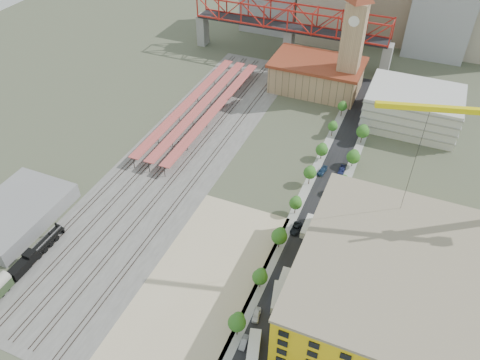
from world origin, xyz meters
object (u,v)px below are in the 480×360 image
at_px(locomotive, 39,250).
at_px(construction_building, 393,289).
at_px(clock_tower, 354,31).
at_px(site_trailer_c, 283,283).
at_px(site_trailer_b, 277,297).
at_px(site_trailer_d, 307,226).
at_px(site_trailer_a, 253,352).
at_px(car_0, 256,315).

bearing_deg(locomotive, construction_building, 11.30).
distance_m(clock_tower, site_trailer_c, 106.15).
relative_size(construction_building, site_trailer_b, 5.79).
distance_m(clock_tower, site_trailer_d, 84.99).
bearing_deg(site_trailer_a, car_0, 92.49).
relative_size(site_trailer_b, car_0, 1.98).
height_order(site_trailer_a, site_trailer_b, site_trailer_a).
bearing_deg(site_trailer_c, construction_building, 0.91).
relative_size(site_trailer_a, car_0, 2.30).
height_order(site_trailer_a, site_trailer_c, site_trailer_a).
bearing_deg(car_0, locomotive, 175.36).
bearing_deg(site_trailer_a, clock_tower, 79.04).
height_order(clock_tower, construction_building, clock_tower).
bearing_deg(car_0, site_trailer_c, 66.42).
relative_size(site_trailer_a, site_trailer_b, 1.17).
distance_m(clock_tower, locomotive, 134.50).
relative_size(site_trailer_b, site_trailer_d, 1.01).
relative_size(clock_tower, site_trailer_b, 5.95).
relative_size(site_trailer_a, site_trailer_c, 1.16).
xyz_separation_m(site_trailer_b, car_0, (-3.00, -6.62, -0.44)).
relative_size(construction_building, site_trailer_d, 5.86).
xyz_separation_m(construction_building, car_0, (-29.00, -13.68, -8.66)).
height_order(site_trailer_a, car_0, site_trailer_a).
bearing_deg(car_0, site_trailer_a, -81.75).
height_order(clock_tower, site_trailer_a, clock_tower).
relative_size(locomotive, site_trailer_c, 2.38).
bearing_deg(locomotive, clock_tower, 63.90).
relative_size(site_trailer_c, car_0, 1.99).
bearing_deg(locomotive, site_trailer_c, 13.76).
relative_size(clock_tower, site_trailer_a, 5.11).
bearing_deg(clock_tower, construction_building, -71.22).
xyz_separation_m(clock_tower, site_trailer_c, (8.00, -102.22, -27.49)).
bearing_deg(site_trailer_d, site_trailer_b, -90.74).
height_order(clock_tower, locomotive, clock_tower).
bearing_deg(car_0, site_trailer_b, 56.70).
bearing_deg(site_trailer_c, site_trailer_a, -93.98).
height_order(construction_building, site_trailer_a, construction_building).
bearing_deg(site_trailer_a, construction_building, 27.32).
bearing_deg(construction_building, site_trailer_d, 142.46).
distance_m(locomotive, site_trailer_a, 66.19).
bearing_deg(clock_tower, site_trailer_d, -84.29).
distance_m(construction_building, site_trailer_a, 35.89).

